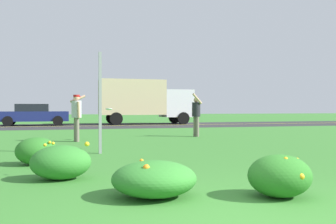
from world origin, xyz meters
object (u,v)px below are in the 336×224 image
(person_catcher_dark_shirt, at_px, (196,113))
(frisbee_white, at_px, (109,109))
(car_navy_center_left, at_px, (34,115))
(box_truck_white, at_px, (144,99))
(person_thrower_red_cap_gray_shirt, at_px, (77,113))
(sign_post_near_path, at_px, (100,103))

(person_catcher_dark_shirt, distance_m, frisbee_white, 3.81)
(car_navy_center_left, height_order, box_truck_white, box_truck_white)
(person_catcher_dark_shirt, bearing_deg, person_thrower_red_cap_gray_shirt, -166.85)
(sign_post_near_path, bearing_deg, person_catcher_dark_shirt, 47.89)
(frisbee_white, bearing_deg, sign_post_near_path, -100.22)
(sign_post_near_path, bearing_deg, car_navy_center_left, 98.80)
(person_thrower_red_cap_gray_shirt, bearing_deg, box_truck_white, 68.53)
(person_thrower_red_cap_gray_shirt, xyz_separation_m, person_catcher_dark_shirt, (4.83, 1.13, -0.03))
(sign_post_near_path, distance_m, person_thrower_red_cap_gray_shirt, 3.78)
(person_catcher_dark_shirt, relative_size, box_truck_white, 0.27)
(sign_post_near_path, height_order, person_catcher_dark_shirt, sign_post_near_path)
(box_truck_white, bearing_deg, person_thrower_red_cap_gray_shirt, -111.47)
(sign_post_near_path, distance_m, car_navy_center_left, 17.58)
(sign_post_near_path, distance_m, box_truck_white, 18.06)
(person_catcher_dark_shirt, relative_size, car_navy_center_left, 0.39)
(frisbee_white, relative_size, box_truck_white, 0.04)
(sign_post_near_path, height_order, car_navy_center_left, sign_post_near_path)
(frisbee_white, bearing_deg, car_navy_center_left, 104.19)
(frisbee_white, height_order, car_navy_center_left, car_navy_center_left)
(person_thrower_red_cap_gray_shirt, bearing_deg, sign_post_near_path, -83.40)
(car_navy_center_left, bearing_deg, person_thrower_red_cap_gray_shirt, -80.60)
(car_navy_center_left, distance_m, box_truck_white, 7.69)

